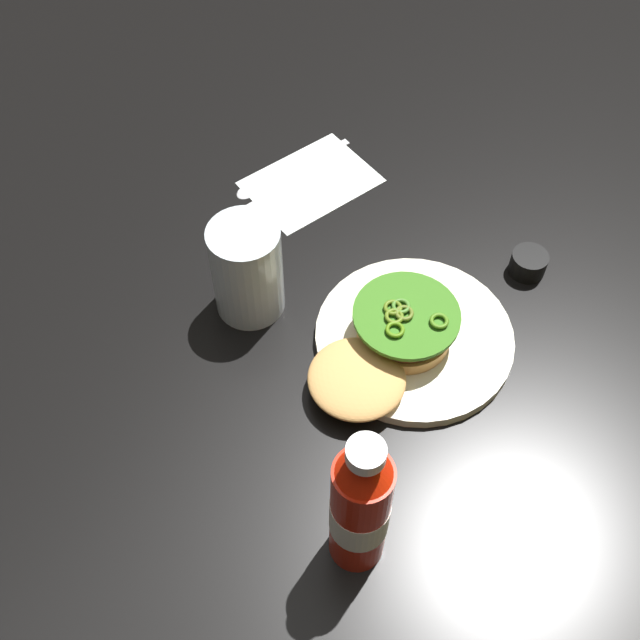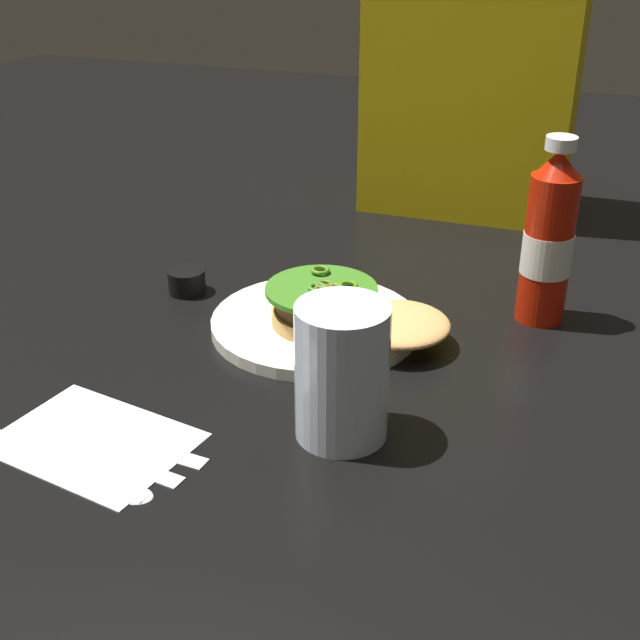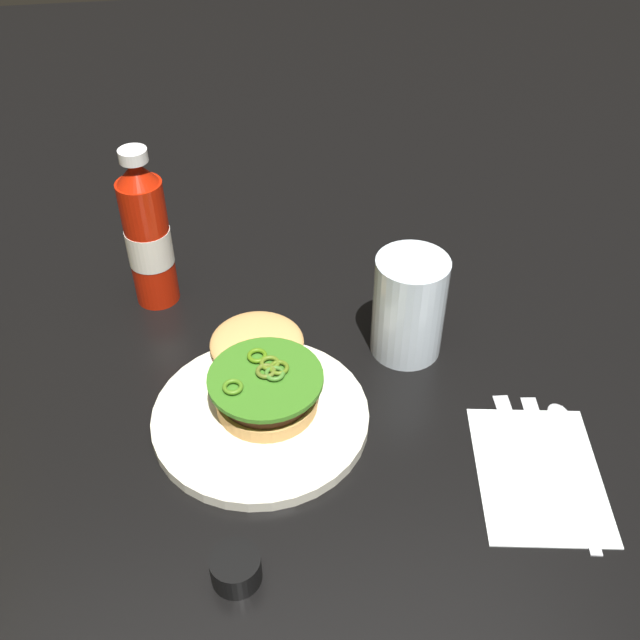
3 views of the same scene
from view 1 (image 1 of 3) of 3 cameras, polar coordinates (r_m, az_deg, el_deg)
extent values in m
plane|color=black|center=(0.97, 2.75, -1.66)|extent=(3.00, 3.00, 0.00)
cylinder|color=silver|center=(0.97, 6.93, -1.28)|extent=(0.25, 0.25, 0.01)
cylinder|color=tan|center=(0.96, 6.20, -0.83)|extent=(0.12, 0.12, 0.02)
cylinder|color=#512D19|center=(0.94, 6.29, -0.24)|extent=(0.11, 0.11, 0.02)
cylinder|color=red|center=(0.94, 6.35, 0.15)|extent=(0.10, 0.10, 0.01)
cylinder|color=#35701C|center=(0.93, 6.39, 0.37)|extent=(0.13, 0.13, 0.01)
torus|color=#566820|center=(0.92, 6.21, 0.51)|extent=(0.02, 0.02, 0.01)
torus|color=#47791A|center=(0.92, 8.75, -0.07)|extent=(0.02, 0.02, 0.01)
torus|color=#516F18|center=(0.93, 5.38, 0.91)|extent=(0.02, 0.02, 0.01)
torus|color=#4A7911|center=(0.91, 5.54, -0.71)|extent=(0.02, 0.02, 0.01)
torus|color=#56731B|center=(0.92, 5.47, 0.27)|extent=(0.02, 0.02, 0.01)
torus|color=#437B28|center=(0.93, 5.97, 1.02)|extent=(0.02, 0.02, 0.01)
ellipsoid|color=tan|center=(0.91, 2.71, -4.32)|extent=(0.12, 0.12, 0.03)
cylinder|color=#BB1A08|center=(0.77, 2.93, -13.95)|extent=(0.06, 0.06, 0.18)
cone|color=#BB1A08|center=(0.67, 3.30, -10.62)|extent=(0.05, 0.05, 0.03)
cylinder|color=white|center=(0.65, 3.40, -9.78)|extent=(0.04, 0.04, 0.02)
cylinder|color=white|center=(0.77, 2.92, -14.05)|extent=(0.06, 0.06, 0.05)
cylinder|color=silver|center=(0.96, -5.38, 3.68)|extent=(0.09, 0.09, 0.14)
cylinder|color=black|center=(1.07, 15.07, 4.05)|extent=(0.05, 0.05, 0.03)
cube|color=white|center=(1.15, -0.68, 10.13)|extent=(0.20, 0.16, 0.00)
cube|color=silver|center=(1.18, -1.85, 11.30)|extent=(0.19, 0.05, 0.00)
ellipsoid|color=silver|center=(1.14, -5.31, 9.60)|extent=(0.04, 0.03, 0.00)
cube|color=silver|center=(1.16, -1.07, 10.60)|extent=(0.17, 0.04, 0.00)
cube|color=silver|center=(1.13, -3.90, 9.03)|extent=(0.08, 0.03, 0.00)
cube|color=silver|center=(1.14, -0.28, 9.89)|extent=(0.18, 0.03, 0.00)
cube|color=silver|center=(1.11, -3.10, 8.10)|extent=(0.08, 0.03, 0.00)
cube|color=silver|center=(1.13, 0.53, 9.15)|extent=(0.17, 0.05, 0.00)
cube|color=silver|center=(1.10, -2.46, 7.63)|extent=(0.04, 0.03, 0.00)
camera|label=2|loc=(1.18, -41.40, 26.29)|focal=47.07mm
camera|label=3|loc=(1.10, 36.58, 38.13)|focal=41.34mm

